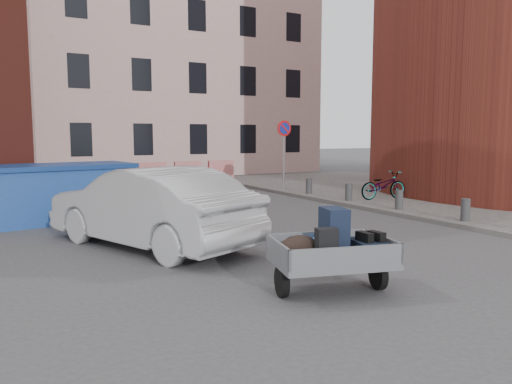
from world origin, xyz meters
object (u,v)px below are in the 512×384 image
dumpster (62,192)px  bicycle (383,185)px  trailer (331,251)px  silver_car (150,207)px

dumpster → bicycle: bearing=-16.9°
trailer → silver_car: 4.31m
silver_car → bicycle: bearing=176.0°
dumpster → silver_car: silver_car is taller
trailer → silver_car: silver_car is taller
trailer → silver_car: size_ratio=0.41×
dumpster → bicycle: dumpster is taller
trailer → dumpster: dumpster is taller
dumpster → silver_car: size_ratio=0.77×
dumpster → bicycle: 9.83m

